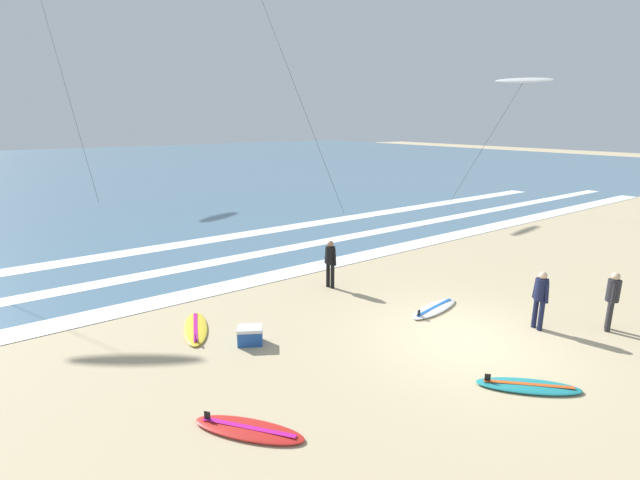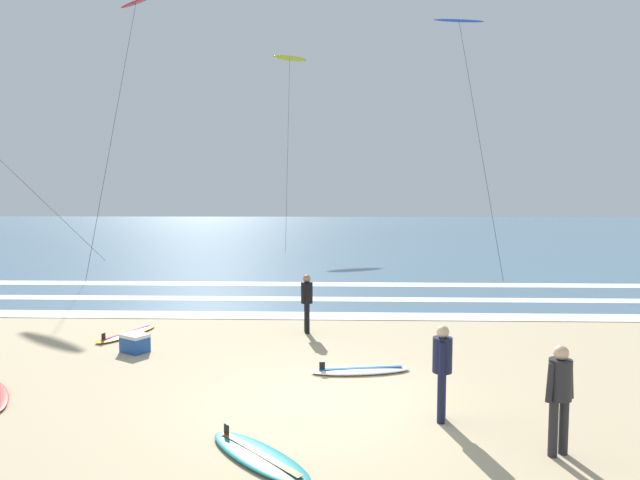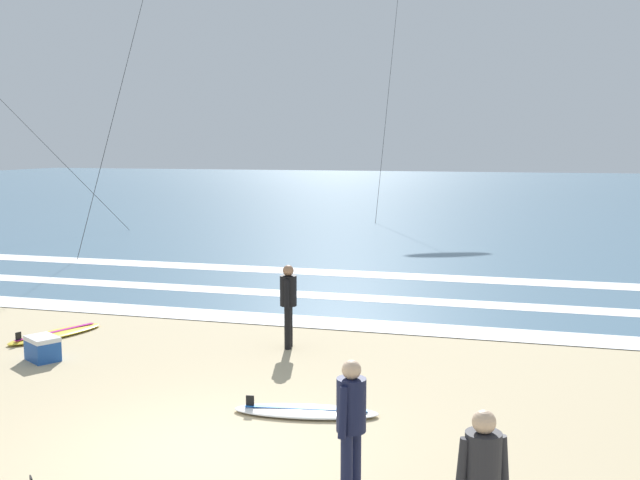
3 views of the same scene
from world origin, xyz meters
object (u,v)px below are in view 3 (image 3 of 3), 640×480
(surfer_background_far, at_px, (351,418))
(surfboard_left_pile, at_px, (306,411))
(surfboard_near_water, at_px, (56,334))
(surfer_right_near, at_px, (288,299))
(cooler_box, at_px, (43,348))

(surfer_background_far, bearing_deg, surfboard_left_pile, 116.87)
(surfboard_near_water, bearing_deg, surfer_right_near, 5.21)
(surfer_right_near, distance_m, surfboard_near_water, 4.93)
(surfboard_left_pile, distance_m, cooler_box, 5.49)
(surfboard_near_water, distance_m, cooler_box, 1.75)
(surfboard_near_water, bearing_deg, surfer_background_far, -35.61)
(cooler_box, bearing_deg, surfboard_left_pile, -13.88)
(surfer_background_far, height_order, surfboard_near_water, surfer_background_far)
(surfer_right_near, height_order, surfboard_near_water, surfer_right_near)
(surfer_background_far, distance_m, surfboard_near_water, 9.11)
(cooler_box, bearing_deg, surfer_right_near, 26.26)
(surfer_right_near, relative_size, cooler_box, 2.12)
(surfer_right_near, height_order, surfer_background_far, same)
(surfer_background_far, relative_size, cooler_box, 2.12)
(surfboard_left_pile, bearing_deg, surfer_right_near, 111.86)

